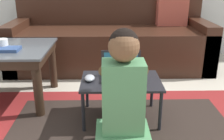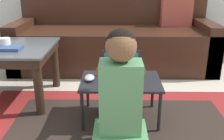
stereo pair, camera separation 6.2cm
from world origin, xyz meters
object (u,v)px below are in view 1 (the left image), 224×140
(couch, at_px, (111,42))
(laptop, at_px, (121,74))
(person_seated, at_px, (123,99))
(computer_mouse, at_px, (90,78))
(laptop_desk, at_px, (121,84))
(cup_on_table, at_px, (3,44))
(book_on_table, at_px, (5,49))

(couch, bearing_deg, laptop, -87.19)
(couch, height_order, person_seated, couch)
(computer_mouse, bearing_deg, laptop_desk, 0.84)
(computer_mouse, xyz_separation_m, person_seated, (0.22, -0.39, 0.02))
(laptop_desk, xyz_separation_m, computer_mouse, (-0.23, -0.00, 0.05))
(laptop_desk, xyz_separation_m, cup_on_table, (-0.94, 0.30, 0.23))
(laptop, distance_m, book_on_table, 0.93)
(couch, xyz_separation_m, cup_on_table, (-0.89, -0.98, 0.24))
(couch, height_order, book_on_table, couch)
(laptop_desk, xyz_separation_m, book_on_table, (-0.90, 0.23, 0.21))
(couch, bearing_deg, computer_mouse, -97.58)
(person_seated, relative_size, cup_on_table, 8.88)
(computer_mouse, xyz_separation_m, book_on_table, (-0.67, 0.23, 0.16))
(laptop_desk, bearing_deg, computer_mouse, -179.16)
(couch, height_order, computer_mouse, couch)
(laptop, bearing_deg, computer_mouse, -170.36)
(person_seated, xyz_separation_m, book_on_table, (-0.89, 0.62, 0.13))
(laptop, bearing_deg, book_on_table, 168.11)
(computer_mouse, bearing_deg, person_seated, -60.53)
(couch, height_order, cup_on_table, couch)
(laptop_desk, bearing_deg, laptop, 83.11)
(laptop, height_order, cup_on_table, cup_on_table)
(couch, relative_size, computer_mouse, 20.45)
(book_on_table, bearing_deg, couch, 51.40)
(person_seated, bearing_deg, laptop, 88.31)
(computer_mouse, height_order, person_seated, person_seated)
(couch, xyz_separation_m, person_seated, (0.05, -1.67, 0.07))
(cup_on_table, height_order, book_on_table, cup_on_table)
(book_on_table, bearing_deg, person_seated, -34.75)
(cup_on_table, bearing_deg, couch, 48.04)
(laptop_desk, height_order, person_seated, person_seated)
(couch, xyz_separation_m, book_on_table, (-0.84, -1.05, 0.21))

